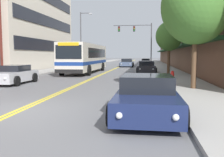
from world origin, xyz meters
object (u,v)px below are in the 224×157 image
object	(u,v)px
fire_hydrant	(172,78)
car_slate_blue_moving_lead	(127,63)
car_charcoal_parked_right_far	(147,67)
car_black_parked_left_far	(93,63)
street_lamp_left_near	(2,17)
car_silver_parked_left_mid	(14,75)
car_dark_grey_parked_right_mid	(146,62)
street_lamp_left_far	(82,36)
city_bus	(86,57)
street_tree_right_mid	(169,36)
car_navy_parked_right_foreground	(147,97)
street_tree_right_near	(196,7)
street_tree_right_far	(168,36)
traffic_signal_mast	(139,36)

from	to	relation	value
fire_hydrant	car_slate_blue_moving_lead	bearing A→B (deg)	100.49
car_charcoal_parked_right_far	car_slate_blue_moving_lead	xyz separation A→B (m)	(-3.18, 13.58, 0.02)
car_black_parked_left_far	street_lamp_left_near	bearing A→B (deg)	-91.54
car_silver_parked_left_mid	street_lamp_left_near	bearing A→B (deg)	-156.99
car_dark_grey_parked_right_mid	street_lamp_left_far	distance (m)	17.36
car_charcoal_parked_right_far	car_slate_blue_moving_lead	size ratio (longest dim) A/B	0.97
car_black_parked_left_far	car_charcoal_parked_right_far	size ratio (longest dim) A/B	1.13
car_silver_parked_left_mid	city_bus	bearing A→B (deg)	78.75
car_slate_blue_moving_lead	street_lamp_left_far	bearing A→B (deg)	-146.40
street_lamp_left_far	street_tree_right_mid	distance (m)	17.51
fire_hydrant	street_lamp_left_far	bearing A→B (deg)	117.48
city_bus	car_navy_parked_right_foreground	xyz separation A→B (m)	(6.64, -18.97, -1.13)
street_tree_right_near	street_tree_right_far	size ratio (longest dim) A/B	1.03
car_silver_parked_left_mid	car_black_parked_left_far	distance (m)	24.62
car_black_parked_left_far	fire_hydrant	world-z (taller)	car_black_parked_left_far
car_silver_parked_left_mid	traffic_signal_mast	xyz separation A→B (m)	(7.49, 28.52, 4.69)
street_lamp_left_near	street_tree_right_mid	bearing A→B (deg)	34.64
traffic_signal_mast	fire_hydrant	bearing A→B (deg)	-84.26
car_navy_parked_right_foreground	car_dark_grey_parked_right_mid	bearing A→B (deg)	90.20
fire_hydrant	car_silver_parked_left_mid	bearing A→B (deg)	177.88
car_charcoal_parked_right_far	car_slate_blue_moving_lead	distance (m)	13.95
car_navy_parked_right_foreground	city_bus	bearing A→B (deg)	109.29
city_bus	street_lamp_left_near	distance (m)	12.08
car_silver_parked_left_mid	traffic_signal_mast	size ratio (longest dim) A/B	0.56
car_black_parked_left_far	car_slate_blue_moving_lead	size ratio (longest dim) A/B	1.10
street_tree_right_near	street_tree_right_far	distance (m)	20.39
street_lamp_left_far	fire_hydrant	size ratio (longest dim) A/B	9.58
car_navy_parked_right_foreground	car_charcoal_parked_right_far	distance (m)	19.18
car_dark_grey_parked_right_mid	street_lamp_left_near	bearing A→B (deg)	-104.82
car_charcoal_parked_right_far	car_black_parked_left_far	bearing A→B (deg)	123.57
car_charcoal_parked_right_far	fire_hydrant	xyz separation A→B (m)	(1.52, -11.81, -0.04)
car_dark_grey_parked_right_mid	car_navy_parked_right_foreground	bearing A→B (deg)	-89.80
car_charcoal_parked_right_far	street_tree_right_near	world-z (taller)	street_tree_right_near
car_dark_grey_parked_right_mid	car_charcoal_parked_right_far	size ratio (longest dim) A/B	1.06
car_silver_parked_left_mid	street_lamp_left_far	size ratio (longest dim) A/B	0.51
city_bus	car_silver_parked_left_mid	world-z (taller)	city_bus
car_navy_parked_right_foreground	street_lamp_left_far	world-z (taller)	street_lamp_left_far
city_bus	street_lamp_left_near	size ratio (longest dim) A/B	1.66
car_black_parked_left_far	street_tree_right_far	distance (m)	13.61
car_navy_parked_right_foreground	street_tree_right_near	world-z (taller)	street_tree_right_near
street_tree_right_far	fire_hydrant	distance (m)	19.43
city_bus	traffic_signal_mast	size ratio (longest dim) A/B	1.63
street_lamp_left_near	street_lamp_left_far	bearing A→B (deg)	90.20
city_bus	car_black_parked_left_far	distance (m)	13.62
car_black_parked_left_far	street_lamp_left_far	bearing A→B (deg)	-101.00
street_tree_right_near	car_navy_parked_right_foreground	bearing A→B (deg)	-112.74
car_black_parked_left_far	street_tree_right_far	world-z (taller)	street_tree_right_far
car_navy_parked_right_foreground	car_slate_blue_moving_lead	world-z (taller)	car_slate_blue_moving_lead
car_charcoal_parked_right_far	fire_hydrant	world-z (taller)	car_charcoal_parked_right_far
car_black_parked_left_far	street_lamp_left_far	world-z (taller)	street_lamp_left_far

